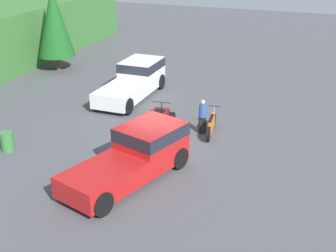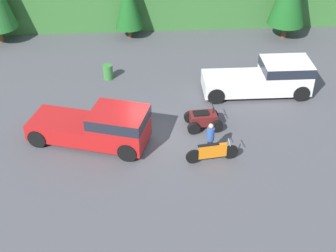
% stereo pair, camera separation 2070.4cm
% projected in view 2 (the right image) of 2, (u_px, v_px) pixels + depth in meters
% --- Properties ---
extents(ground_plane, '(80.00, 80.00, 0.00)m').
position_uv_depth(ground_plane, '(156.00, 140.00, 22.62)').
color(ground_plane, '#4C4C51').
extents(tree_mid_left, '(1.89, 1.89, 4.29)m').
position_uv_depth(tree_mid_left, '(128.00, 2.00, 30.98)').
color(tree_mid_left, brown).
rests_on(tree_mid_left, ground_plane).
extents(pickup_truck_red, '(5.99, 3.67, 1.91)m').
position_uv_depth(pickup_truck_red, '(101.00, 126.00, 21.82)').
color(pickup_truck_red, red).
rests_on(pickup_truck_red, ground_plane).
extents(pickup_truck_second, '(5.87, 2.20, 1.91)m').
position_uv_depth(pickup_truck_second, '(268.00, 77.00, 25.71)').
color(pickup_truck_second, white).
rests_on(pickup_truck_second, ground_plane).
extents(dirt_bike, '(2.45, 0.61, 1.16)m').
position_uv_depth(dirt_bike, '(212.00, 152.00, 21.03)').
color(dirt_bike, black).
rests_on(dirt_bike, ground_plane).
extents(quad_atv, '(1.85, 1.36, 1.16)m').
position_uv_depth(quad_atv, '(203.00, 119.00, 23.26)').
color(quad_atv, black).
rests_on(quad_atv, ground_plane).
extents(rider_person, '(0.42, 0.42, 1.72)m').
position_uv_depth(rider_person, '(210.00, 138.00, 21.14)').
color(rider_person, black).
rests_on(rider_person, ground_plane).
extents(steel_barrel, '(0.58, 0.58, 0.88)m').
position_uv_depth(steel_barrel, '(108.00, 72.00, 27.36)').
color(steel_barrel, '#387A38').
rests_on(steel_barrel, ground_plane).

